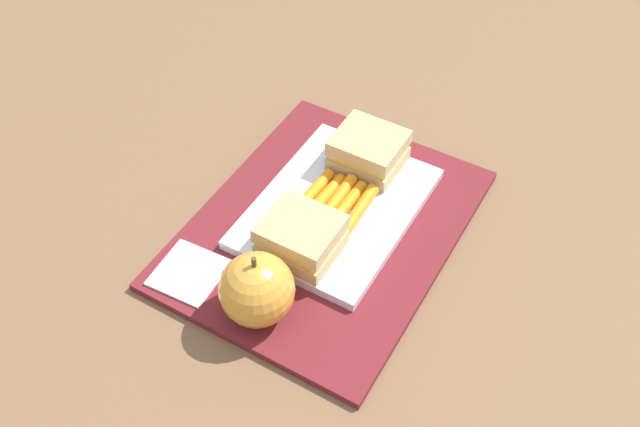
% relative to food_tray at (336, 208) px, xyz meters
% --- Properties ---
extents(ground_plane, '(2.40, 2.40, 0.00)m').
position_rel_food_tray_xyz_m(ground_plane, '(0.03, 0.00, -0.02)').
color(ground_plane, brown).
extents(lunchbag_mat, '(0.36, 0.28, 0.01)m').
position_rel_food_tray_xyz_m(lunchbag_mat, '(0.03, 0.00, -0.01)').
color(lunchbag_mat, maroon).
rests_on(lunchbag_mat, ground_plane).
extents(food_tray, '(0.23, 0.17, 0.01)m').
position_rel_food_tray_xyz_m(food_tray, '(0.00, 0.00, 0.00)').
color(food_tray, white).
rests_on(food_tray, lunchbag_mat).
extents(sandwich_half_left, '(0.07, 0.08, 0.04)m').
position_rel_food_tray_xyz_m(sandwich_half_left, '(-0.08, 0.00, 0.03)').
color(sandwich_half_left, tan).
rests_on(sandwich_half_left, food_tray).
extents(sandwich_half_right, '(0.07, 0.08, 0.04)m').
position_rel_food_tray_xyz_m(sandwich_half_right, '(0.08, 0.00, 0.03)').
color(sandwich_half_right, tan).
rests_on(sandwich_half_right, food_tray).
extents(carrot_sticks_bundle, '(0.08, 0.07, 0.02)m').
position_rel_food_tray_xyz_m(carrot_sticks_bundle, '(-0.00, 0.00, 0.01)').
color(carrot_sticks_bundle, orange).
rests_on(carrot_sticks_bundle, food_tray).
extents(apple, '(0.08, 0.08, 0.09)m').
position_rel_food_tray_xyz_m(apple, '(0.16, 0.00, 0.03)').
color(apple, gold).
rests_on(apple, lunchbag_mat).
extents(paper_napkin, '(0.07, 0.07, 0.00)m').
position_rel_food_tray_xyz_m(paper_napkin, '(0.16, -0.09, -0.00)').
color(paper_napkin, white).
rests_on(paper_napkin, lunchbag_mat).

